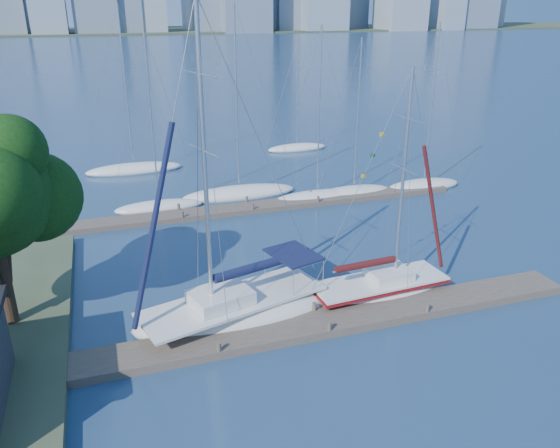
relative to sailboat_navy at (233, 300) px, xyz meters
name	(u,v)px	position (x,y,z in m)	size (l,w,h in m)	color
ground	(321,327)	(3.67, -1.89, -1.09)	(700.00, 700.00, 0.00)	#18344D
near_dock	(321,324)	(3.67, -1.89, -0.89)	(26.00, 2.00, 0.40)	#453C32
far_dock	(263,206)	(5.67, 14.11, -0.91)	(30.00, 1.80, 0.36)	#453C32
far_shore	(104,31)	(3.67, 318.11, -1.09)	(800.00, 100.00, 1.50)	#38472D
sailboat_navy	(233,300)	(0.00, 0.00, 0.00)	(9.95, 5.48, 14.93)	silver
sailboat_maroon	(380,279)	(7.60, -0.07, -0.12)	(7.69, 2.93, 11.84)	silver
bg_boat_1	(159,206)	(-1.54, 16.39, -0.85)	(6.39, 1.98, 12.51)	silver
bg_boat_2	(239,193)	(4.71, 17.31, -0.81)	(9.27, 5.49, 14.38)	silver
bg_boat_3	(317,196)	(10.22, 14.85, -0.85)	(7.06, 4.21, 12.96)	silver
bg_boat_4	(354,192)	(13.35, 14.92, -0.85)	(6.25, 2.33, 12.06)	silver
bg_boat_5	(423,185)	(19.45, 14.64, -0.83)	(6.56, 2.62, 13.01)	silver
bg_boat_6	(134,169)	(-2.49, 26.82, -0.81)	(8.66, 3.77, 14.35)	silver
bg_boat_7	(297,148)	(14.02, 29.73, -0.87)	(6.46, 2.75, 11.13)	silver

